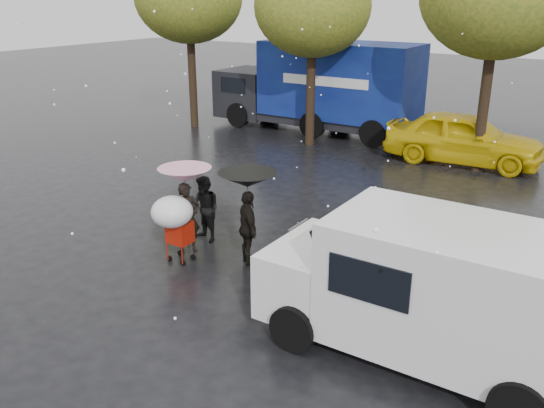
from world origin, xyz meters
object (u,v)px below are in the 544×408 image
Objects in this scene: white_van at (434,289)px; yellow_taxi at (464,138)px; person_pink at (187,218)px; blue_truck at (320,87)px; vendor_cart at (336,250)px; shopping_cart at (173,215)px; person_black at (248,228)px.

yellow_taxi is at bearing 103.57° from white_van.
white_van is (5.58, -0.90, 0.39)m from person_pink.
white_van is 0.59× the size of blue_truck.
yellow_taxi is (-0.40, 9.72, 0.11)m from vendor_cart.
person_pink is 1.05× the size of shopping_cart.
person_pink is 1.43m from person_black.
blue_truck is (-6.49, 11.17, 1.03)m from vendor_cart.
vendor_cart is (3.33, 0.38, -0.04)m from person_pink.
yellow_taxi is at bearing -59.85° from person_black.
white_van is (2.26, -1.27, 0.43)m from vendor_cart.
blue_truck is at bearing 47.19° from person_pink.
shopping_cart is (0.17, -0.59, 0.29)m from person_pink.
person_pink is 0.19× the size of blue_truck.
vendor_cart is at bearing 17.10° from shopping_cart.
shopping_cart is 11.04m from yellow_taxi.
blue_truck reaches higher than shopping_cart.
person_pink is at bearing 159.64° from yellow_taxi.
yellow_taxi is (6.09, -1.45, -0.92)m from blue_truck.
person_black is 9.97m from yellow_taxi.
shopping_cart is (-3.16, -0.97, 0.34)m from vendor_cart.
person_black is at bearing -67.98° from blue_truck.
vendor_cart is at bearing 150.54° from white_van.
white_van is at bearing -54.91° from blue_truck.
white_van is (4.17, -1.14, 0.38)m from person_black.
blue_truck is (-3.16, 11.54, 0.99)m from person_pink.
white_van is at bearing -170.59° from yellow_taxi.
person_black reaches higher than shopping_cart.
person_pink is 0.98× the size of person_black.
white_van reaches higher than person_black.
blue_truck is (-8.74, 12.44, 0.60)m from white_van.
white_van reaches higher than vendor_cart.
person_black is 1.92m from vendor_cart.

